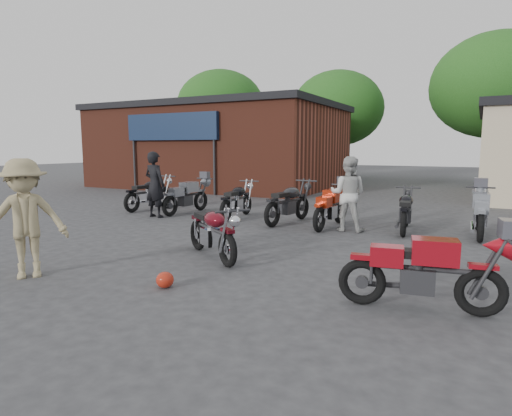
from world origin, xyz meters
The scene contains 18 objects.
ground centered at (0.00, 0.00, 0.00)m, with size 90.00×90.00×0.00m, color #323234.
brick_building centered at (-9.00, 14.00, 2.00)m, with size 12.00×8.00×4.00m, color maroon.
tree_0 centered at (-14.00, 22.00, 4.10)m, with size 6.56×6.56×8.20m, color #184512, non-canonical shape.
tree_1 centered at (-5.00, 22.00, 3.70)m, with size 5.92×5.92×7.40m, color #184512, non-canonical shape.
tree_2 centered at (4.00, 22.00, 4.40)m, with size 7.04×7.04×8.80m, color #184512, non-canonical shape.
vintage_motorcycle centered at (-0.81, 0.84, 0.58)m, with size 1.99×0.66×1.16m, color #550A14, non-canonical shape.
sportbike centered at (3.01, -0.09, 0.57)m, with size 1.96×0.65×1.14m, color #A30D19, non-canonical shape.
helmet centered at (-0.49, -0.91, 0.12)m, with size 0.26×0.26×0.24m, color #A72311.
person_dark centered at (-4.98, 4.07, 0.98)m, with size 0.71×0.47×1.95m, color black.
person_light centered at (0.68, 4.68, 0.93)m, with size 0.90×0.70×1.86m, color beige.
person_tan centered at (-2.78, -1.51, 0.95)m, with size 1.23×0.71×1.91m, color tan.
row_bike_0 centered at (-6.23, 5.22, 0.60)m, with size 2.08×0.69×1.21m, color black, non-canonical shape.
row_bike_1 centered at (-4.63, 5.15, 0.59)m, with size 2.04×0.67×1.18m, color gray, non-canonical shape.
row_bike_2 centered at (-2.75, 5.09, 0.58)m, with size 2.01×0.66×1.16m, color black, non-canonical shape.
row_bike_3 centered at (-1.07, 5.04, 0.63)m, with size 2.16×0.71×1.25m, color black, non-canonical shape.
row_bike_4 centered at (0.16, 4.95, 0.59)m, with size 2.04×0.67×1.18m, color #B3270E, non-canonical shape.
row_bike_5 centered at (1.98, 5.27, 0.58)m, with size 1.98×0.65×1.15m, color black, non-canonical shape.
row_bike_6 centered at (3.61, 5.49, 0.61)m, with size 2.09×0.69×1.21m, color gray, non-canonical shape.
Camera 1 is at (3.57, -5.71, 2.08)m, focal length 30.00 mm.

